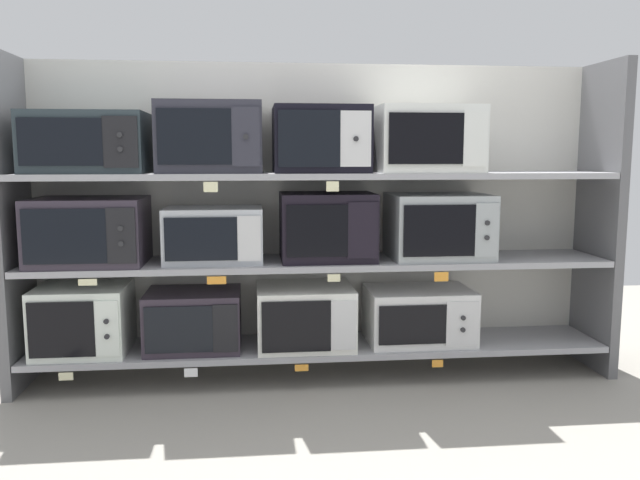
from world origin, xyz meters
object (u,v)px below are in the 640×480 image
at_px(microwave_3, 419,315).
at_px(microwave_7, 439,226).
at_px(microwave_1, 194,320).
at_px(microwave_8, 88,143).
at_px(microwave_2, 305,316).
at_px(microwave_5, 214,235).
at_px(microwave_6, 327,227).
at_px(microwave_9, 210,138).
at_px(microwave_0, 84,319).
at_px(microwave_11, 426,140).
at_px(microwave_4, 89,231).
at_px(microwave_10, 319,140).

relative_size(microwave_3, microwave_7, 1.07).
height_order(microwave_1, microwave_8, microwave_8).
distance_m(microwave_2, microwave_3, 0.59).
distance_m(microwave_3, microwave_5, 1.13).
distance_m(microwave_6, microwave_8, 1.22).
height_order(microwave_6, microwave_7, microwave_6).
xyz_separation_m(microwave_3, microwave_9, (-1.05, -0.00, 0.91)).
distance_m(microwave_0, microwave_11, 1.92).
bearing_deg(microwave_6, microwave_0, -179.98).
distance_m(microwave_7, microwave_11, 0.44).
bearing_deg(microwave_3, microwave_2, -179.96).
distance_m(microwave_0, microwave_7, 1.83).
bearing_deg(microwave_4, microwave_8, 1.03).
bearing_deg(microwave_7, microwave_3, 179.85).
bearing_deg(microwave_2, microwave_8, 179.98).
xyz_separation_m(microwave_1, microwave_2, (0.56, -0.00, 0.01)).
relative_size(microwave_5, microwave_9, 0.96).
distance_m(microwave_7, microwave_8, 1.77).
bearing_deg(microwave_7, microwave_9, 180.00).
bearing_deg(microwave_0, microwave_11, 0.01).
bearing_deg(microwave_2, microwave_10, 0.04).
height_order(microwave_0, microwave_2, microwave_0).
xyz_separation_m(microwave_0, microwave_3, (1.69, 0.00, -0.03)).
height_order(microwave_0, microwave_11, microwave_11).
bearing_deg(microwave_7, microwave_1, 180.00).
relative_size(microwave_6, microwave_9, 0.94).
bearing_deg(microwave_10, microwave_5, 179.98).
xyz_separation_m(microwave_2, microwave_11, (0.61, 0.00, 0.89)).
bearing_deg(microwave_2, microwave_9, 179.97).
bearing_deg(microwave_9, microwave_2, -0.03).
bearing_deg(microwave_7, microwave_4, -180.00).
relative_size(microwave_2, microwave_8, 0.87).
height_order(microwave_3, microwave_11, microwave_11).
bearing_deg(microwave_8, microwave_7, -0.00).
height_order(microwave_5, microwave_10, microwave_10).
distance_m(microwave_0, microwave_6, 1.29).
bearing_deg(microwave_4, microwave_9, 0.02).
height_order(microwave_0, microwave_6, microwave_6).
xyz_separation_m(microwave_5, microwave_9, (-0.01, 0.00, 0.47)).
height_order(microwave_3, microwave_4, microwave_4).
xyz_separation_m(microwave_2, microwave_3, (0.59, 0.00, -0.01)).
distance_m(microwave_0, microwave_5, 0.76).
bearing_deg(microwave_3, microwave_10, -179.96).
xyz_separation_m(microwave_1, microwave_10, (0.63, -0.00, 0.89)).
relative_size(microwave_3, microwave_10, 1.16).
relative_size(microwave_0, microwave_7, 0.87).
xyz_separation_m(microwave_8, microwave_10, (1.11, -0.00, 0.02)).
distance_m(microwave_4, microwave_8, 0.42).
xyz_separation_m(microwave_0, microwave_6, (1.21, 0.00, 0.44)).
bearing_deg(microwave_0, microwave_9, 0.02).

